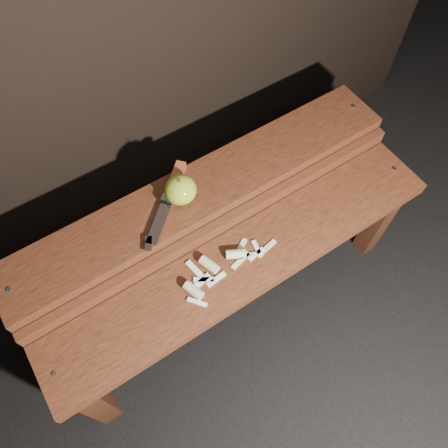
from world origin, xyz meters
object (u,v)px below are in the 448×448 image
bench_front_tier (247,271)px  apple (180,190)px  bench_rear_tier (205,204)px  knife (171,191)px

bench_front_tier → apple: apple is taller
bench_front_tier → apple: (-0.07, 0.23, 0.19)m
bench_front_tier → bench_rear_tier: bench_rear_tier is taller
knife → apple: bearing=-62.7°
bench_rear_tier → knife: bearing=158.0°
bench_front_tier → knife: (-0.08, 0.26, 0.16)m
apple → knife: (-0.02, 0.03, -0.03)m
bench_front_tier → knife: bearing=107.7°
bench_front_tier → apple: 0.30m
bench_front_tier → knife: knife is taller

